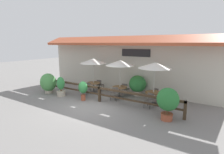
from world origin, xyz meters
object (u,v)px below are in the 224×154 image
Objects in this scene: chair_far_streetside at (149,100)px; potted_plant_broad_leaf at (61,87)px; potted_plant_entrance_palm at (48,83)px; patio_umbrella_near at (93,61)px; dining_table_far at (153,94)px; chair_middle_wallside at (125,88)px; chair_middle_streetside at (115,93)px; chair_far_wallside at (156,93)px; patio_umbrella_far at (155,66)px; dining_table_near at (94,84)px; potted_plant_small_flowering at (168,101)px; potted_plant_corner_fern at (83,89)px; potted_plant_tall_tropical at (138,85)px; dining_table_middle at (120,89)px; chair_near_streetside at (87,88)px; chair_near_wallside at (100,84)px.

potted_plant_broad_leaf reaches higher than chair_far_streetside.
potted_plant_broad_leaf is at bearing -2.59° from potted_plant_entrance_palm.
patio_umbrella_near reaches higher than dining_table_far.
patio_umbrella_near reaches higher than chair_middle_wallside.
chair_far_wallside is (2.34, 1.39, 0.00)m from chair_middle_streetside.
patio_umbrella_far is at bearing 156.16° from chair_middle_wallside.
dining_table_near is 1.22× the size of chair_far_streetside.
potted_plant_small_flowering is at bearing -18.64° from dining_table_near.
potted_plant_broad_leaf reaches higher than dining_table_far.
potted_plant_broad_leaf reaches higher than potted_plant_corner_fern.
chair_middle_wallside is 2.49m from dining_table_far.
dining_table_near and dining_table_far have the same top height.
dining_table_far is 0.63× the size of potted_plant_small_flowering.
potted_plant_entrance_palm is 1.02× the size of potted_plant_tall_tropical.
potted_plant_entrance_palm is at bearing -159.46° from dining_table_middle.
chair_far_wallside is at bearing 117.56° from potted_plant_small_flowering.
patio_umbrella_near is at bearing 35.69° from potted_plant_entrance_palm.
potted_plant_tall_tropical is (4.52, 2.98, 0.12)m from potted_plant_broad_leaf.
dining_table_near is 0.39× the size of patio_umbrella_far.
patio_umbrella_near is 1.78m from dining_table_near.
chair_far_wallside is (4.69, 0.60, -0.13)m from dining_table_near.
patio_umbrella_far is 1.78m from dining_table_far.
potted_plant_small_flowering is 1.09× the size of potted_plant_entrance_palm.
potted_plant_entrance_palm reaches higher than dining_table_far.
chair_far_streetside is (0.02, -0.75, -1.91)m from patio_umbrella_far.
potted_plant_tall_tropical is at bearing 133.94° from potted_plant_small_flowering.
chair_near_streetside is at bearing -172.91° from patio_umbrella_far.
chair_far_streetside is (4.76, -0.89, -1.91)m from patio_umbrella_near.
dining_table_near is at bearing 20.64° from chair_far_wallside.
patio_umbrella_far is 1.79× the size of potted_plant_tall_tropical.
potted_plant_entrance_palm reaches higher than chair_middle_streetside.
dining_table_far is at bearing -45.00° from patio_umbrella_far.
chair_near_streetside is 6.25m from potted_plant_small_flowering.
chair_middle_wallside is at bearing 168.54° from chair_near_wallside.
patio_umbrella_near is 2.54× the size of dining_table_far.
patio_umbrella_near is 3.10× the size of chair_near_streetside.
dining_table_middle is at bearing 28.25° from potted_plant_broad_leaf.
dining_table_middle is 5.42m from potted_plant_entrance_palm.
potted_plant_corner_fern is (-4.13, -1.03, 0.33)m from chair_far_streetside.
chair_near_wallside is 2.34m from chair_middle_wallside.
chair_middle_wallside is at bearing 15.25° from dining_table_near.
dining_table_middle is 2.57m from chair_far_streetside.
chair_middle_wallside is at bearing 161.43° from patio_umbrella_far.
chair_far_wallside reaches higher than dining_table_middle.
chair_far_streetside is at bearing 106.05° from chair_far_wallside.
dining_table_middle is 0.73m from chair_middle_streetside.
patio_umbrella_far is 2.05× the size of potted_plant_corner_fern.
chair_middle_wallside is 4.58m from potted_plant_broad_leaf.
patio_umbrella_far is (4.74, -0.15, 0.00)m from patio_umbrella_near.
potted_plant_corner_fern is (-5.44, 0.12, -0.18)m from potted_plant_small_flowering.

